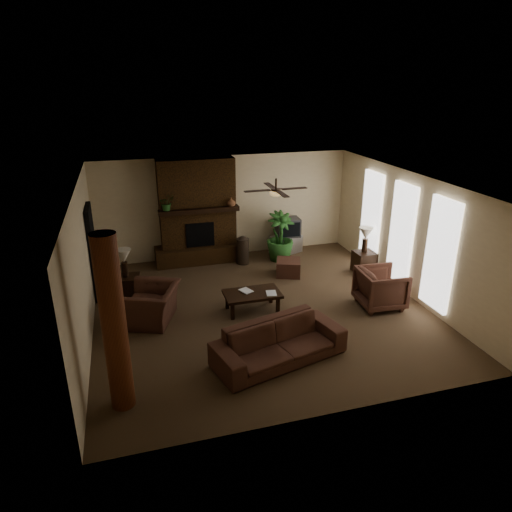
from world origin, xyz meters
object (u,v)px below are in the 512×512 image
object	(u,v)px
log_column	(114,325)
tv_stand	(286,244)
side_table_left	(129,287)
armchair_left	(151,299)
coffee_table	(252,295)
floor_plant	(280,247)
sofa	(279,337)
floor_vase	(243,248)
lamp_left	(124,258)
ottoman	(288,267)
side_table_right	(364,262)
lamp_right	(366,235)
armchair_right	(381,286)

from	to	relation	value
log_column	tv_stand	distance (m)	7.33
log_column	side_table_left	xyz separation A→B (m)	(0.22, 3.74, -1.12)
armchair_left	tv_stand	size ratio (longest dim) A/B	1.35
coffee_table	floor_plant	bearing A→B (deg)	60.02
sofa	floor_vase	distance (m)	4.65
sofa	lamp_left	bearing A→B (deg)	113.11
log_column	side_table_left	size ratio (longest dim) A/B	5.09
ottoman	floor_vase	xyz separation A→B (m)	(-0.92, 1.09, 0.23)
sofa	lamp_left	size ratio (longest dim) A/B	3.66
floor_vase	side_table_left	world-z (taller)	floor_vase
lamp_left	side_table_right	distance (m)	5.98
sofa	side_table_right	xyz separation A→B (m)	(3.39, 3.15, -0.19)
log_column	floor_vase	world-z (taller)	log_column
lamp_right	log_column	bearing A→B (deg)	-148.98
coffee_table	lamp_right	size ratio (longest dim) A/B	1.85
coffee_table	lamp_left	world-z (taller)	lamp_left
floor_plant	tv_stand	bearing A→B (deg)	54.05
armchair_left	side_table_left	size ratio (longest dim) A/B	2.09
side_table_right	lamp_right	bearing A→B (deg)	90.00
sofa	lamp_right	xyz separation A→B (m)	(3.39, 3.19, 0.54)
ottoman	sofa	bearing A→B (deg)	-112.40
side_table_left	lamp_left	bearing A→B (deg)	172.77
coffee_table	armchair_right	bearing A→B (deg)	-11.61
floor_plant	side_table_right	size ratio (longest dim) A/B	2.46
floor_vase	lamp_right	bearing A→B (deg)	-26.49
side_table_left	lamp_right	world-z (taller)	lamp_right
armchair_right	ottoman	bearing A→B (deg)	35.44
sofa	side_table_left	world-z (taller)	sofa
lamp_right	tv_stand	bearing A→B (deg)	127.78
lamp_right	lamp_left	bearing A→B (deg)	179.27
coffee_table	lamp_left	xyz separation A→B (m)	(-2.58, 1.35, 0.63)
armchair_left	floor_plant	world-z (taller)	armchair_left
ottoman	side_table_left	size ratio (longest dim) A/B	1.09
side_table_left	side_table_right	size ratio (longest dim) A/B	1.00
ottoman	floor_plant	xyz separation A→B (m)	(0.13, 1.06, 0.18)
armchair_left	tv_stand	world-z (taller)	armchair_left
log_column	lamp_right	bearing A→B (deg)	31.02
armchair_right	floor_plant	bearing A→B (deg)	24.31
sofa	ottoman	xyz separation A→B (m)	(1.45, 3.53, -0.27)
log_column	floor_vase	xyz separation A→B (m)	(3.24, 5.09, -0.97)
armchair_left	side_table_right	xyz separation A→B (m)	(5.46, 1.07, -0.23)
armchair_right	log_column	bearing A→B (deg)	111.85
coffee_table	floor_plant	world-z (taller)	floor_plant
armchair_right	side_table_right	xyz separation A→B (m)	(0.58, 1.81, -0.20)
armchair_right	coffee_table	bearing A→B (deg)	81.94
lamp_right	side_table_right	bearing A→B (deg)	-90.00
side_table_left	lamp_left	xyz separation A→B (m)	(-0.05, 0.01, 0.73)
floor_vase	floor_plant	world-z (taller)	floor_vase
log_column	side_table_right	bearing A→B (deg)	30.77
side_table_right	sofa	bearing A→B (deg)	-137.09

